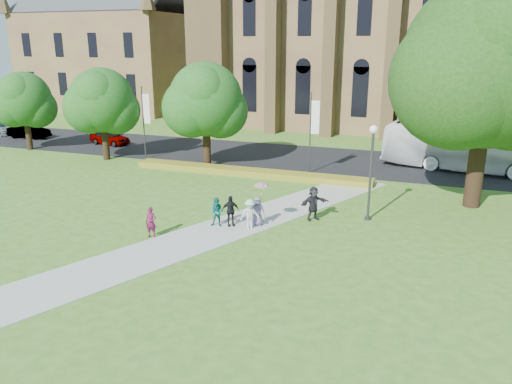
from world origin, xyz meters
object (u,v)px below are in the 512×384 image
at_px(large_tree, 490,62).
at_px(car_0, 110,137).
at_px(tour_coach, 469,148).
at_px(car_1, 29,131).
at_px(pedestrian_0, 151,222).
at_px(streetlamp, 371,161).

relative_size(large_tree, car_0, 3.21).
relative_size(large_tree, tour_coach, 1.05).
height_order(tour_coach, car_0, tour_coach).
xyz_separation_m(large_tree, car_0, (-31.49, 8.34, -7.64)).
height_order(car_0, car_1, car_1).
bearing_deg(pedestrian_0, tour_coach, 40.86).
bearing_deg(car_0, streetlamp, -105.21).
bearing_deg(tour_coach, pedestrian_0, 150.51).
height_order(streetlamp, large_tree, large_tree).
height_order(large_tree, car_1, large_tree).
bearing_deg(streetlamp, car_0, 153.71).
bearing_deg(car_1, tour_coach, -92.61).
bearing_deg(car_1, pedestrian_0, -130.13).
bearing_deg(large_tree, car_0, 165.16).
xyz_separation_m(car_0, pedestrian_0, (16.14, -19.16, 0.08)).
relative_size(large_tree, car_1, 3.07).
bearing_deg(streetlamp, pedestrian_0, -147.36).
xyz_separation_m(tour_coach, car_1, (-41.30, -0.68, -1.05)).
relative_size(streetlamp, large_tree, 0.40).
bearing_deg(streetlamp, tour_coach, 67.51).
distance_m(streetlamp, car_1, 38.02).
bearing_deg(car_0, large_tree, -93.75).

